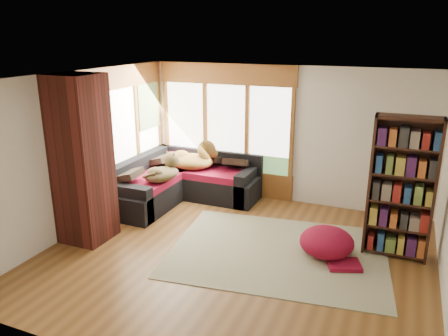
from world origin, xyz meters
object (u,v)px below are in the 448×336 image
Objects in this scene: sectional_sofa at (175,184)px; area_rug at (278,252)px; brick_chimney at (82,160)px; dog_tan at (195,159)px; bookshelf at (401,189)px; pouf at (327,241)px; dog_brindle at (164,171)px.

sectional_sofa is 2.85m from area_rug.
brick_chimney reaches higher than dog_tan.
area_rug is at bearing -45.53° from dog_tan.
dog_tan is at bearing 41.81° from sectional_sofa.
dog_tan is (-3.78, 1.01, -0.25)m from bookshelf.
bookshelf is 2.63× the size of pouf.
bookshelf is 4.01m from dog_brindle.
dog_brindle reaches higher than area_rug.
brick_chimney is 1.18× the size of sectional_sofa.
dog_tan is at bearing -0.98° from dog_brindle.
area_rug is 2.82m from dog_tan.
pouf is (-0.92, -0.40, -0.82)m from bookshelf.
sectional_sofa reaches higher than area_rug.
dog_brindle is at bearing -77.69° from sectional_sofa.
pouf is at bearing 15.38° from area_rug.
brick_chimney is 0.82× the size of area_rug.
sectional_sofa is at bearing 77.71° from brick_chimney.
brick_chimney reaches higher than bookshelf.
brick_chimney is at bearing 173.91° from dog_brindle.
dog_brindle is at bearing 168.85° from pouf.
dog_tan is at bearing 71.83° from brick_chimney.
area_rug is 3.97× the size of pouf.
dog_brindle is (-3.08, 0.61, 0.52)m from pouf.
pouf is at bearing -87.31° from dog_brindle.
bookshelf is at bearing 15.90° from brick_chimney.
brick_chimney is 3.88m from pouf.
brick_chimney is at bearing -166.21° from pouf.
dog_tan is (-2.19, 1.60, 0.79)m from area_rug.
bookshelf is (4.54, 1.29, -0.26)m from brick_chimney.
dog_brindle is at bearing 177.10° from bookshelf.
bookshelf is (1.60, 0.59, 1.04)m from area_rug.
area_rug is at bearing -94.46° from dog_brindle.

